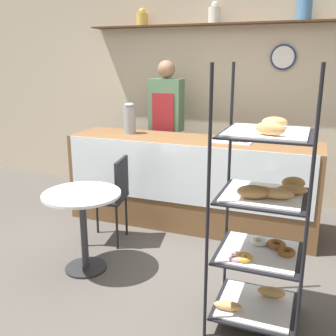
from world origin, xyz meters
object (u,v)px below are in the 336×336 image
object	(u,v)px
cafe_table	(83,213)
donut_tray_counter	(234,140)
person_worker	(166,126)
cafe_chair	(113,191)
pastry_rack	(263,218)
coffee_carafe	(130,118)

from	to	relation	value
cafe_table	donut_tray_counter	xyz separation A→B (m)	(1.01, 1.34, 0.46)
cafe_table	person_worker	bearing A→B (deg)	89.03
cafe_table	donut_tray_counter	world-z (taller)	donut_tray_counter
person_worker	cafe_chair	world-z (taller)	person_worker
cafe_table	donut_tray_counter	distance (m)	1.74
cafe_chair	person_worker	bearing A→B (deg)	166.68
pastry_rack	cafe_chair	world-z (taller)	pastry_rack
cafe_table	cafe_chair	xyz separation A→B (m)	(-0.03, 0.59, 0.00)
cafe_table	coffee_carafe	distance (m)	1.50
person_worker	coffee_carafe	size ratio (longest dim) A/B	5.08
coffee_carafe	donut_tray_counter	bearing A→B (deg)	-0.87
pastry_rack	person_worker	bearing A→B (deg)	125.85
donut_tray_counter	person_worker	bearing A→B (deg)	150.63
cafe_chair	cafe_table	bearing A→B (deg)	-8.25
donut_tray_counter	cafe_table	bearing A→B (deg)	-126.98
person_worker	coffee_carafe	distance (m)	0.60
pastry_rack	cafe_chair	size ratio (longest dim) A/B	2.05
person_worker	pastry_rack	bearing A→B (deg)	-54.15
cafe_chair	pastry_rack	bearing A→B (deg)	52.63
person_worker	cafe_chair	xyz separation A→B (m)	(-0.06, -1.30, -0.46)
pastry_rack	cafe_chair	bearing A→B (deg)	153.40
cafe_table	coffee_carafe	world-z (taller)	coffee_carafe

